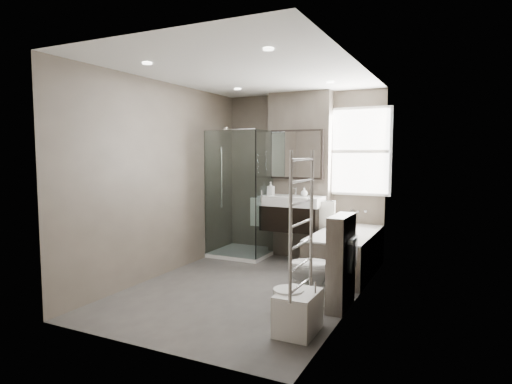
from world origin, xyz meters
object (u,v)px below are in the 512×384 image
Objects in this scene: toilet at (320,269)px; bidet at (297,311)px; bathtub at (346,251)px; vanity at (292,213)px.

bidet is at bearing -2.68° from toilet.
bathtub is 3.23× the size of bidet.
vanity reaches higher than toilet.
bathtub is at bearing 176.25° from toilet.
bidet is (0.04, -0.84, -0.18)m from toilet.
vanity is 1.93m from toilet.
bidet is at bearing -67.58° from vanity.
toilet is 0.86m from bidet.
bidet is at bearing -87.60° from bathtub.
bathtub is at bearing -19.37° from vanity.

